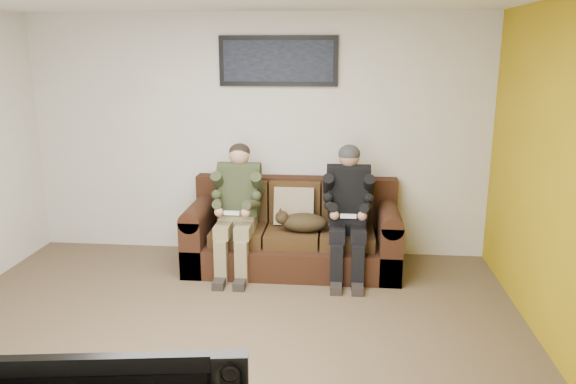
# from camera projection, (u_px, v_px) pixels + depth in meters

# --- Properties ---
(floor) EXTENTS (5.00, 5.00, 0.00)m
(floor) POSITION_uv_depth(u_px,v_px,m) (216.00, 351.00, 4.25)
(floor) COLOR brown
(floor) RESTS_ON ground
(wall_back) EXTENTS (5.00, 0.00, 5.00)m
(wall_back) POSITION_uv_depth(u_px,v_px,m) (257.00, 136.00, 6.10)
(wall_back) COLOR beige
(wall_back) RESTS_ON ground
(wall_front) EXTENTS (5.00, 0.00, 5.00)m
(wall_front) POSITION_uv_depth(u_px,v_px,m) (45.00, 349.00, 1.76)
(wall_front) COLOR beige
(wall_front) RESTS_ON ground
(sofa) EXTENTS (2.17, 0.94, 0.89)m
(sofa) POSITION_uv_depth(u_px,v_px,m) (294.00, 234.00, 5.89)
(sofa) COLOR black
(sofa) RESTS_ON ground
(throw_pillow) EXTENTS (0.41, 0.20, 0.41)m
(throw_pillow) POSITION_uv_depth(u_px,v_px,m) (294.00, 206.00, 5.86)
(throw_pillow) COLOR #978063
(throw_pillow) RESTS_ON sofa
(throw_blanket) EXTENTS (0.44, 0.22, 0.08)m
(throw_blanket) POSITION_uv_depth(u_px,v_px,m) (236.00, 176.00, 6.08)
(throw_blanket) COLOR tan
(throw_blanket) RESTS_ON sofa
(person_left) EXTENTS (0.51, 0.87, 1.29)m
(person_left) POSITION_uv_depth(u_px,v_px,m) (237.00, 202.00, 5.67)
(person_left) COLOR #837652
(person_left) RESTS_ON sofa
(person_right) EXTENTS (0.51, 0.86, 1.30)m
(person_right) POSITION_uv_depth(u_px,v_px,m) (348.00, 204.00, 5.57)
(person_right) COLOR black
(person_right) RESTS_ON sofa
(cat) EXTENTS (0.66, 0.26, 0.24)m
(cat) POSITION_uv_depth(u_px,v_px,m) (302.00, 222.00, 5.64)
(cat) COLOR #3F2F18
(cat) RESTS_ON sofa
(framed_poster) EXTENTS (1.25, 0.05, 0.52)m
(framed_poster) POSITION_uv_depth(u_px,v_px,m) (278.00, 61.00, 5.85)
(framed_poster) COLOR black
(framed_poster) RESTS_ON wall_back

